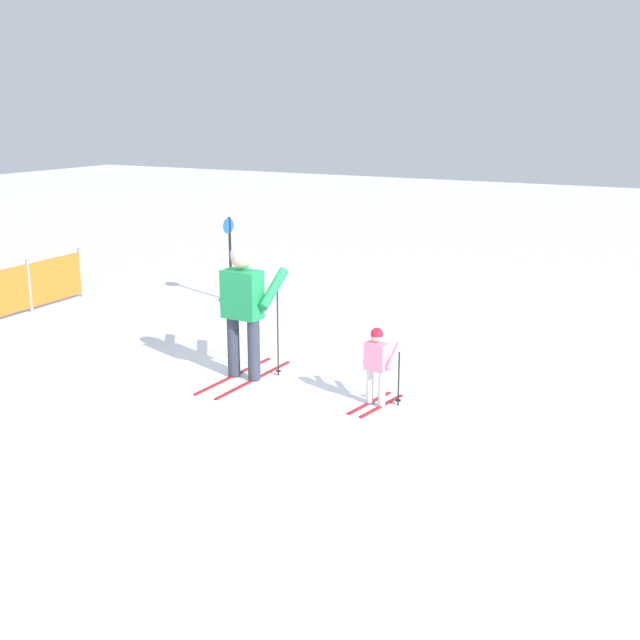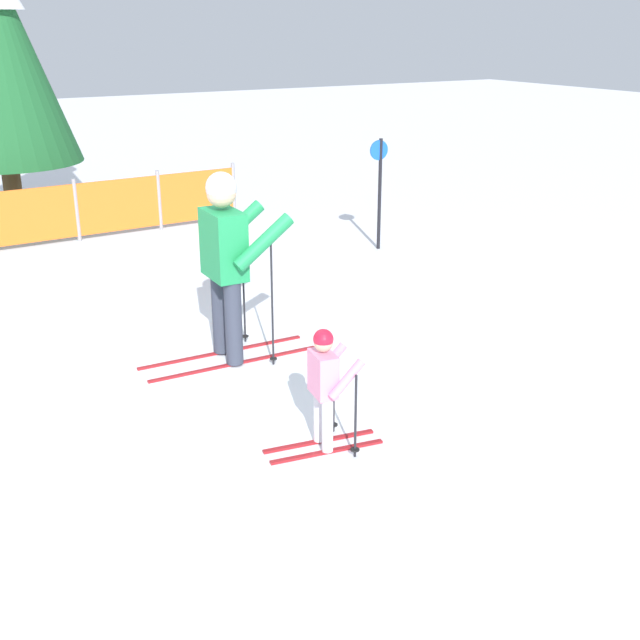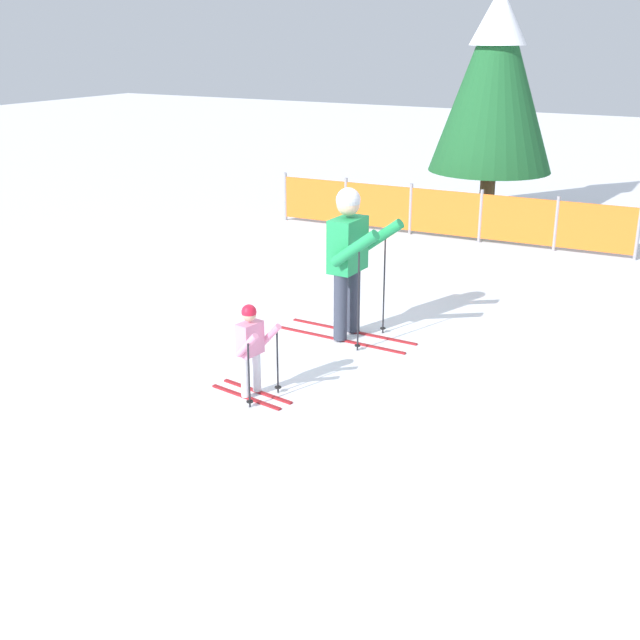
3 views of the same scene
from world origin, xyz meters
The scene contains 5 objects.
ground_plane centered at (0.00, 0.00, 0.00)m, with size 60.00×60.00×0.00m, color white.
skier_adult centered at (0.32, 0.20, 1.11)m, with size 1.76×0.79×1.85m.
skier_child centered at (0.22, -1.79, 0.57)m, with size 0.95×0.50×0.99m.
safety_fence centered at (-0.46, 5.49, 0.47)m, with size 6.63×0.34×0.94m.
trail_marker centered at (3.87, 2.86, 0.98)m, with size 0.28×0.05×1.59m.
Camera 2 is at (-2.60, -6.56, 3.13)m, focal length 45.00 mm.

